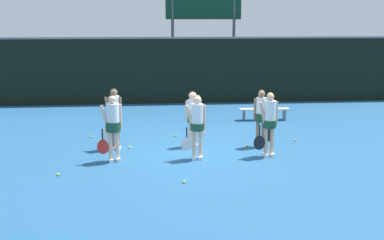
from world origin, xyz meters
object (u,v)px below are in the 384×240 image
at_px(player_2, 269,119).
at_px(player_3, 114,114).
at_px(bench_courtside, 264,110).
at_px(tennis_ball_2, 91,137).
at_px(player_1, 197,122).
at_px(tennis_ball_7, 296,140).
at_px(tennis_ball_4, 184,182).
at_px(player_0, 113,122).
at_px(tennis_ball_6, 259,139).
at_px(player_4, 193,114).
at_px(tennis_ball_5, 247,145).
at_px(tennis_ball_8, 130,147).
at_px(tennis_ball_3, 99,142).
at_px(scoreboard, 203,14).
at_px(tennis_ball_0, 176,135).
at_px(player_5, 261,114).
at_px(tennis_ball_1, 58,174).

xyz_separation_m(player_2, player_3, (-4.19, 1.05, 0.01)).
xyz_separation_m(bench_courtside, tennis_ball_2, (-6.07, -2.12, -0.34)).
height_order(player_1, tennis_ball_7, player_1).
relative_size(tennis_ball_2, tennis_ball_7, 1.06).
xyz_separation_m(tennis_ball_2, tennis_ball_4, (2.64, -4.29, -0.00)).
xyz_separation_m(player_0, tennis_ball_6, (4.29, 1.77, -1.02)).
bearing_deg(player_4, tennis_ball_5, -16.82).
xyz_separation_m(tennis_ball_7, tennis_ball_8, (-5.02, -0.39, 0.00)).
relative_size(player_2, tennis_ball_3, 25.70).
relative_size(scoreboard, tennis_ball_3, 73.94).
distance_m(scoreboard, tennis_ball_0, 8.70).
bearing_deg(tennis_ball_5, tennis_ball_3, 170.35).
bearing_deg(scoreboard, player_5, -85.64).
bearing_deg(tennis_ball_7, player_0, -163.81).
distance_m(tennis_ball_4, tennis_ball_6, 4.41).
bearing_deg(player_0, tennis_ball_3, 97.64).
xyz_separation_m(player_1, tennis_ball_0, (-0.44, 2.44, -0.98)).
bearing_deg(tennis_ball_3, tennis_ball_0, 14.51).
height_order(tennis_ball_6, tennis_ball_8, tennis_ball_6).
bearing_deg(tennis_ball_4, player_3, 120.97).
relative_size(player_1, tennis_ball_3, 25.29).
bearing_deg(player_1, tennis_ball_0, 104.14).
distance_m(bench_courtside, tennis_ball_5, 3.78).
bearing_deg(player_0, player_4, 18.97).
bearing_deg(tennis_ball_0, tennis_ball_5, -33.64).
distance_m(player_5, tennis_ball_0, 2.94).
height_order(tennis_ball_0, tennis_ball_1, tennis_ball_1).
bearing_deg(tennis_ball_5, tennis_ball_2, 163.51).
relative_size(tennis_ball_5, tennis_ball_6, 0.99).
relative_size(player_3, tennis_ball_1, 25.92).
relative_size(player_2, player_5, 1.05).
height_order(bench_courtside, tennis_ball_3, bench_courtside).
bearing_deg(tennis_ball_8, tennis_ball_7, 4.49).
height_order(player_5, tennis_ball_6, player_5).
xyz_separation_m(player_5, tennis_ball_7, (1.23, 0.51, -0.94)).
bearing_deg(tennis_ball_7, tennis_ball_5, -163.84).
xyz_separation_m(player_4, tennis_ball_8, (-1.83, -0.07, -0.94)).
bearing_deg(tennis_ball_0, player_4, -69.95).
bearing_deg(player_3, bench_courtside, 45.43).
bearing_deg(tennis_ball_8, player_0, -106.81).
distance_m(player_0, player_2, 4.14).
height_order(player_1, tennis_ball_0, player_1).
bearing_deg(tennis_ball_3, player_1, -33.28).
distance_m(player_3, player_5, 4.20).
bearing_deg(tennis_ball_4, tennis_ball_6, 54.22).
height_order(player_4, tennis_ball_3, player_4).
distance_m(player_1, tennis_ball_3, 3.48).
relative_size(scoreboard, tennis_ball_2, 71.69).
bearing_deg(player_0, tennis_ball_6, 11.81).
xyz_separation_m(tennis_ball_5, tennis_ball_8, (-3.42, 0.07, -0.00)).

